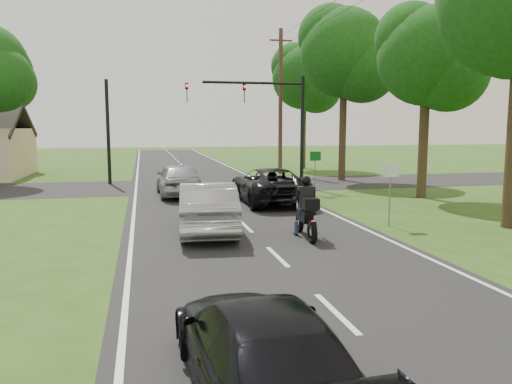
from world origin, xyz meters
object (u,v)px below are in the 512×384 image
motorcycle_rider (306,214)px  silver_sedan (208,208)px  dark_car_behind (260,347)px  dark_suv (269,185)px  silver_suv (178,179)px  utility_pole_far (280,101)px  sign_green (315,162)px  sign_white (391,179)px  traffic_signal (269,111)px

motorcycle_rider → silver_sedan: size_ratio=0.46×
motorcycle_rider → dark_car_behind: bearing=-108.0°
motorcycle_rider → silver_sedan: (-2.79, 1.40, 0.06)m
dark_suv → silver_suv: 4.84m
motorcycle_rider → silver_sedan: bearing=157.5°
utility_pole_far → sign_green: size_ratio=4.71×
dark_car_behind → sign_green: bearing=-113.2°
dark_suv → utility_pole_far: 14.38m
silver_sedan → sign_white: 6.13m
utility_pole_far → dark_car_behind: bearing=-106.1°
sign_white → sign_green: (0.20, 8.00, 0.00)m
sign_green → silver_sedan: bearing=-129.3°
dark_suv → traffic_signal: (1.28, 5.07, 3.35)m
dark_car_behind → traffic_signal: traffic_signal is taller
silver_suv → utility_pole_far: bearing=-129.9°
dark_suv → silver_suv: size_ratio=1.17×
silver_suv → utility_pole_far: (7.86, 9.98, 4.26)m
silver_suv → dark_suv: bearing=138.6°
sign_green → dark_car_behind: bearing=-111.6°
dark_suv → dark_car_behind: bearing=74.8°
silver_suv → traffic_signal: size_ratio=0.75×
dark_suv → utility_pole_far: utility_pole_far is taller
sign_white → utility_pole_far: bearing=85.5°
dark_suv → silver_sedan: bearing=58.1°
silver_sedan → dark_car_behind: bearing=91.3°
silver_sedan → sign_white: sign_white is taller
sign_white → silver_suv: bearing=125.1°
dark_car_behind → sign_white: 11.55m
silver_sedan → dark_car_behind: (-0.61, -9.73, -0.16)m
utility_pole_far → sign_green: utility_pole_far is taller
motorcycle_rider → dark_suv: motorcycle_rider is taller
dark_car_behind → traffic_signal: size_ratio=0.69×
motorcycle_rider → sign_white: bearing=21.9°
motorcycle_rider → silver_suv: motorcycle_rider is taller
sign_green → dark_suv: bearing=-144.1°
silver_sedan → silver_suv: 8.69m
dark_car_behind → utility_pole_far: (8.17, 28.40, 4.44)m
dark_suv → silver_suv: (-3.72, 3.09, 0.04)m
dark_suv → sign_green: size_ratio=2.62×
dark_suv → sign_white: 6.55m
dark_car_behind → traffic_signal: 21.37m
motorcycle_rider → silver_suv: (-3.08, 10.09, 0.08)m
motorcycle_rider → dark_car_behind: size_ratio=0.50×
silver_sedan → silver_suv: (-0.30, 8.69, 0.01)m
silver_sedan → traffic_signal: traffic_signal is taller
traffic_signal → utility_pole_far: size_ratio=0.64×
traffic_signal → sign_white: 11.39m
silver_sedan → dark_car_behind: 9.75m
traffic_signal → utility_pole_far: 8.55m
dark_suv → sign_white: bearing=113.5°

